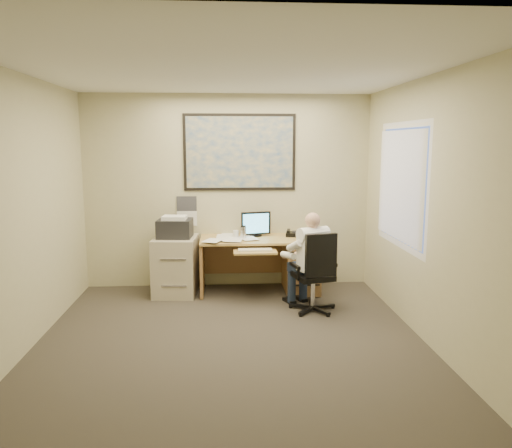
{
  "coord_description": "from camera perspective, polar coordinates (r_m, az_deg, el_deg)",
  "views": [
    {
      "loc": [
        -0.06,
        -4.77,
        2.03
      ],
      "look_at": [
        0.34,
        1.3,
        1.04
      ],
      "focal_mm": 35.0,
      "sensor_mm": 36.0,
      "label": 1
    }
  ],
  "objects": [
    {
      "name": "filing_cabinet",
      "position": [
        6.84,
        -9.15,
        -4.12
      ],
      "size": [
        0.61,
        0.71,
        1.07
      ],
      "rotation": [
        0.0,
        0.0,
        -0.08
      ],
      "color": "#B9AF95",
      "rests_on": "ground"
    },
    {
      "name": "person",
      "position": [
        6.11,
        6.52,
        -4.31
      ],
      "size": [
        0.74,
        0.84,
        1.21
      ],
      "primitive_type": null,
      "rotation": [
        0.0,
        0.0,
        0.42
      ],
      "color": "white",
      "rests_on": "office_chair"
    },
    {
      "name": "room_shell",
      "position": [
        4.82,
        -2.99,
        1.11
      ],
      "size": [
        4.0,
        4.5,
        2.7
      ],
      "color": "#353028",
      "rests_on": "ground"
    },
    {
      "name": "desk",
      "position": [
        6.9,
        3.12,
        -4.08
      ],
      "size": [
        1.6,
        0.97,
        1.08
      ],
      "color": "tan",
      "rests_on": "ground"
    },
    {
      "name": "office_chair",
      "position": [
        6.12,
        6.49,
        -7.34
      ],
      "size": [
        0.71,
        0.71,
        0.99
      ],
      "rotation": [
        0.0,
        0.0,
        0.24
      ],
      "color": "black",
      "rests_on": "ground"
    },
    {
      "name": "wall_calendar",
      "position": [
        7.09,
        -7.91,
        1.47
      ],
      "size": [
        0.28,
        0.01,
        0.42
      ],
      "primitive_type": "cube",
      "color": "white",
      "rests_on": "room_shell"
    },
    {
      "name": "window_blinds",
      "position": [
        5.95,
        16.27,
        4.25
      ],
      "size": [
        0.06,
        1.4,
        1.3
      ],
      "primitive_type": null,
      "color": "#EDE7CD",
      "rests_on": "room_shell"
    },
    {
      "name": "world_map",
      "position": [
        7.01,
        -1.88,
        8.19
      ],
      "size": [
        1.56,
        0.03,
        1.06
      ],
      "primitive_type": "cube",
      "color": "#1E4C93",
      "rests_on": "room_shell"
    }
  ]
}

